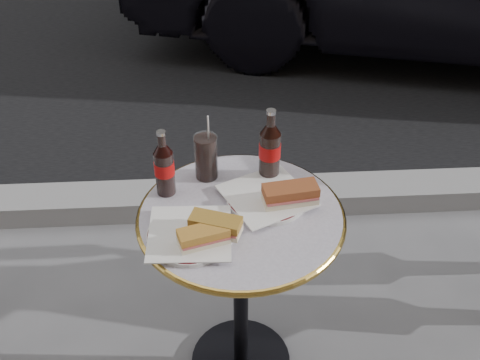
{
  "coord_description": "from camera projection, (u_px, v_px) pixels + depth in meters",
  "views": [
    {
      "loc": [
        -0.08,
        -1.34,
        1.9
      ],
      "look_at": [
        0.0,
        0.05,
        0.82
      ],
      "focal_mm": 45.0,
      "sensor_mm": 36.0,
      "label": 1
    }
  ],
  "objects": [
    {
      "name": "curb",
      "position": [
        230.0,
        199.0,
        2.9
      ],
      "size": [
        40.0,
        0.2,
        0.12
      ],
      "primitive_type": "cube",
      "color": "gray",
      "rests_on": "ground"
    },
    {
      "name": "cola_bottle_left",
      "position": [
        164.0,
        163.0,
        1.79
      ],
      "size": [
        0.07,
        0.07,
        0.22
      ],
      "primitive_type": null,
      "rotation": [
        0.0,
        0.0,
        -0.18
      ],
      "color": "black",
      "rests_on": "bistro_table"
    },
    {
      "name": "sandwich_left_a",
      "position": [
        204.0,
        237.0,
        1.64
      ],
      "size": [
        0.15,
        0.1,
        0.05
      ],
      "primitive_type": "cube",
      "rotation": [
        0.0,
        0.0,
        0.29
      ],
      "color": "#B87C2E",
      "rests_on": "plate_left"
    },
    {
      "name": "plate_left",
      "position": [
        190.0,
        235.0,
        1.69
      ],
      "size": [
        0.29,
        0.29,
        0.01
      ],
      "primitive_type": "cylinder",
      "rotation": [
        0.0,
        0.0,
        -0.21
      ],
      "color": "silver",
      "rests_on": "bistro_table"
    },
    {
      "name": "sandwich_right",
      "position": [
        290.0,
        195.0,
        1.78
      ],
      "size": [
        0.17,
        0.1,
        0.06
      ],
      "primitive_type": "cube",
      "rotation": [
        0.0,
        0.0,
        0.14
      ],
      "color": "brown",
      "rests_on": "plate_right"
    },
    {
      "name": "cola_bottle_right",
      "position": [
        270.0,
        145.0,
        1.84
      ],
      "size": [
        0.08,
        0.08,
        0.25
      ],
      "primitive_type": null,
      "rotation": [
        0.0,
        0.0,
        0.17
      ],
      "color": "black",
      "rests_on": "bistro_table"
    },
    {
      "name": "bistro_table",
      "position": [
        241.0,
        297.0,
        2.0
      ],
      "size": [
        0.62,
        0.62,
        0.73
      ],
      "primitive_type": null,
      "color": "#BAB2C4",
      "rests_on": "ground"
    },
    {
      "name": "plate_right",
      "position": [
        267.0,
        198.0,
        1.82
      ],
      "size": [
        0.3,
        0.3,
        0.01
      ],
      "primitive_type": "cylinder",
      "rotation": [
        0.0,
        0.0,
        0.27
      ],
      "color": "white",
      "rests_on": "bistro_table"
    },
    {
      "name": "sandwich_left_b",
      "position": [
        216.0,
        226.0,
        1.68
      ],
      "size": [
        0.16,
        0.11,
        0.05
      ],
      "primitive_type": "cube",
      "rotation": [
        0.0,
        0.0,
        -0.35
      ],
      "color": "#A07128",
      "rests_on": "plate_left"
    },
    {
      "name": "cola_glass",
      "position": [
        206.0,
        157.0,
        1.88
      ],
      "size": [
        0.09,
        0.09,
        0.15
      ],
      "primitive_type": "cylinder",
      "rotation": [
        0.0,
        0.0,
        -0.3
      ],
      "color": "black",
      "rests_on": "bistro_table"
    }
  ]
}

